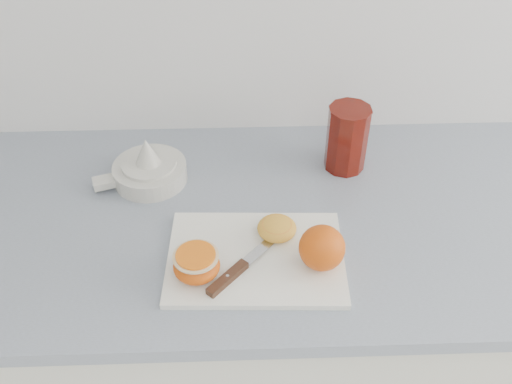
% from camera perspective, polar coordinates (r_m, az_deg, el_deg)
% --- Properties ---
extents(counter, '(2.33, 0.64, 0.89)m').
position_cam_1_polar(counter, '(1.48, -0.89, -14.76)').
color(counter, silver).
rests_on(counter, ground).
extents(cutting_board, '(0.33, 0.24, 0.01)m').
position_cam_1_polar(cutting_board, '(1.04, -0.03, -6.58)').
color(cutting_board, white).
rests_on(cutting_board, counter).
extents(whole_orange, '(0.08, 0.08, 0.08)m').
position_cam_1_polar(whole_orange, '(1.00, 6.62, -5.57)').
color(whole_orange, orange).
rests_on(whole_orange, cutting_board).
extents(half_orange, '(0.08, 0.08, 0.05)m').
position_cam_1_polar(half_orange, '(1.00, -5.97, -7.22)').
color(half_orange, orange).
rests_on(half_orange, cutting_board).
extents(squeezed_shell, '(0.07, 0.07, 0.03)m').
position_cam_1_polar(squeezed_shell, '(1.07, 2.10, -3.62)').
color(squeezed_shell, gold).
rests_on(squeezed_shell, cutting_board).
extents(paring_knife, '(0.16, 0.17, 0.01)m').
position_cam_1_polar(paring_knife, '(1.01, -2.13, -7.99)').
color(paring_knife, '#47281C').
rests_on(paring_knife, cutting_board).
extents(citrus_juicer, '(0.20, 0.16, 0.10)m').
position_cam_1_polar(citrus_juicer, '(1.22, -10.68, 2.26)').
color(citrus_juicer, silver).
rests_on(citrus_juicer, counter).
extents(red_tumbler, '(0.09, 0.09, 0.15)m').
position_cam_1_polar(red_tumbler, '(1.23, 9.06, 5.11)').
color(red_tumbler, '#5E120A').
rests_on(red_tumbler, counter).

